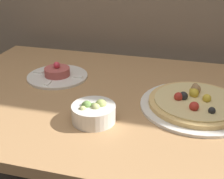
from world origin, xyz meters
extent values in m
cube|color=#AD7F51|center=(0.00, 0.44, 0.72)|extent=(1.29, 0.88, 0.03)
cylinder|color=#AD7F51|center=(-0.59, 0.82, 0.35)|extent=(0.06, 0.06, 0.70)
cylinder|color=silver|center=(0.30, 0.43, 0.74)|extent=(0.37, 0.37, 0.01)
cylinder|color=#DBB26B|center=(0.30, 0.43, 0.76)|extent=(0.32, 0.32, 0.01)
cylinder|color=#E0C684|center=(0.30, 0.43, 0.77)|extent=(0.28, 0.28, 0.01)
sphere|color=gold|center=(0.29, 0.45, 0.78)|extent=(0.03, 0.03, 0.03)
sphere|color=#B22D23|center=(0.25, 0.42, 0.78)|extent=(0.03, 0.03, 0.03)
sphere|color=#997047|center=(0.30, 0.49, 0.78)|extent=(0.03, 0.03, 0.03)
sphere|color=gold|center=(0.34, 0.43, 0.78)|extent=(0.03, 0.03, 0.03)
sphere|color=#997047|center=(0.30, 0.52, 0.78)|extent=(0.02, 0.02, 0.02)
sphere|color=#B22D23|center=(0.30, 0.36, 0.78)|extent=(0.03, 0.03, 0.03)
sphere|color=black|center=(0.26, 0.42, 0.78)|extent=(0.03, 0.03, 0.03)
sphere|color=black|center=(0.35, 0.35, 0.78)|extent=(0.02, 0.02, 0.02)
sphere|color=gold|center=(0.29, 0.48, 0.77)|extent=(0.02, 0.02, 0.02)
cylinder|color=silver|center=(-0.25, 0.54, 0.74)|extent=(0.25, 0.25, 0.01)
cylinder|color=#B2514C|center=(-0.25, 0.54, 0.76)|extent=(0.10, 0.10, 0.03)
sphere|color=#E0384C|center=(-0.25, 0.54, 0.79)|extent=(0.03, 0.03, 0.03)
cube|color=white|center=(-0.16, 0.54, 0.75)|extent=(0.04, 0.02, 0.01)
cube|color=white|center=(-0.25, 0.63, 0.75)|extent=(0.02, 0.04, 0.01)
cube|color=white|center=(-0.34, 0.54, 0.75)|extent=(0.04, 0.02, 0.01)
cube|color=white|center=(-0.25, 0.45, 0.75)|extent=(0.02, 0.04, 0.01)
cylinder|color=silver|center=(0.00, 0.26, 0.77)|extent=(0.14, 0.14, 0.05)
sphere|color=#B7BC70|center=(-0.03, 0.23, 0.79)|extent=(0.02, 0.02, 0.02)
sphere|color=#A3B25B|center=(0.02, 0.27, 0.79)|extent=(0.04, 0.04, 0.04)
sphere|color=#668E42|center=(-0.02, 0.25, 0.79)|extent=(0.03, 0.03, 0.03)
sphere|color=#B7BC70|center=(0.01, 0.25, 0.79)|extent=(0.03, 0.03, 0.03)
sphere|color=#668E42|center=(0.00, 0.26, 0.79)|extent=(0.03, 0.03, 0.03)
camera|label=1|loc=(0.27, -0.54, 1.25)|focal=50.00mm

